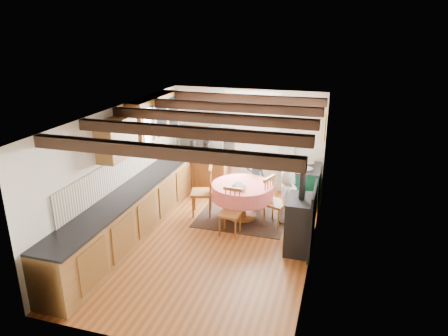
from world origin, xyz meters
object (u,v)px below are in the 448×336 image
(aga_range, at_px, (305,185))
(cast_iron_stove, at_px, (301,210))
(cup, at_px, (234,187))
(chair_left, at_px, (202,191))
(chair_near, at_px, (230,212))
(dining_table, at_px, (242,201))
(child_right, at_px, (287,196))
(chair_right, at_px, (276,202))
(child_far, at_px, (255,178))

(aga_range, relative_size, cast_iron_stove, 0.63)
(cup, bearing_deg, chair_left, 162.20)
(chair_near, bearing_deg, cast_iron_stove, -5.72)
(dining_table, relative_size, aga_range, 1.31)
(cast_iron_stove, relative_size, child_right, 1.37)
(cast_iron_stove, height_order, child_right, cast_iron_stove)
(aga_range, xyz_separation_m, cup, (-1.25, -1.41, 0.36))
(chair_left, distance_m, cast_iron_stove, 2.30)
(dining_table, distance_m, chair_right, 0.72)
(dining_table, bearing_deg, chair_right, -6.71)
(chair_left, xyz_separation_m, aga_range, (2.01, 1.16, -0.09))
(dining_table, height_order, chair_left, chair_left)
(chair_near, height_order, cup, chair_near)
(chair_right, distance_m, child_right, 0.28)
(chair_near, height_order, aga_range, chair_near)
(aga_range, bearing_deg, child_far, -163.88)
(chair_near, height_order, cast_iron_stove, cast_iron_stove)
(aga_range, xyz_separation_m, child_far, (-1.06, -0.31, 0.17))
(cup, bearing_deg, cast_iron_stove, -24.71)
(dining_table, xyz_separation_m, chair_right, (0.71, -0.08, 0.12))
(chair_near, distance_m, cast_iron_stove, 1.37)
(dining_table, relative_size, chair_right, 1.27)
(child_far, bearing_deg, chair_near, 95.35)
(aga_range, distance_m, child_far, 1.12)
(child_right, bearing_deg, cup, 127.20)
(aga_range, height_order, child_right, child_right)
(aga_range, bearing_deg, chair_near, -123.29)
(dining_table, bearing_deg, aga_range, 43.86)
(chair_left, bearing_deg, aga_range, 104.85)
(chair_right, distance_m, child_far, 1.09)
(dining_table, height_order, chair_near, chair_near)
(chair_left, xyz_separation_m, cast_iron_stove, (2.12, -0.87, 0.23))
(chair_right, bearing_deg, chair_near, 150.21)
(aga_range, relative_size, child_right, 0.86)
(child_far, bearing_deg, chair_left, 52.96)
(dining_table, distance_m, chair_near, 0.74)
(dining_table, height_order, cast_iron_stove, cast_iron_stove)
(chair_left, xyz_separation_m, cup, (0.76, -0.25, 0.27))
(dining_table, bearing_deg, child_right, 7.60)
(aga_range, relative_size, child_far, 0.78)
(chair_right, xyz_separation_m, cast_iron_stove, (0.56, -0.84, 0.27))
(chair_near, bearing_deg, child_far, 86.97)
(chair_near, relative_size, child_right, 0.81)
(chair_right, bearing_deg, child_right, -22.80)
(chair_near, bearing_deg, dining_table, 88.31)
(chair_left, bearing_deg, dining_table, 78.18)
(chair_left, distance_m, chair_right, 1.56)
(child_far, bearing_deg, cup, 91.46)
(dining_table, distance_m, child_far, 0.84)
(chair_near, distance_m, child_right, 1.28)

